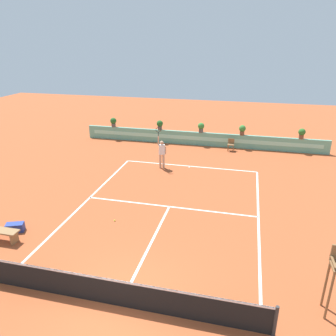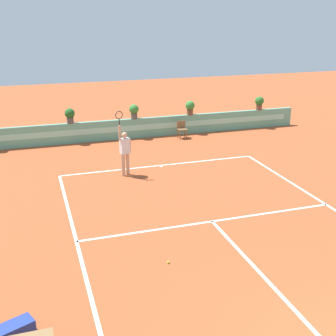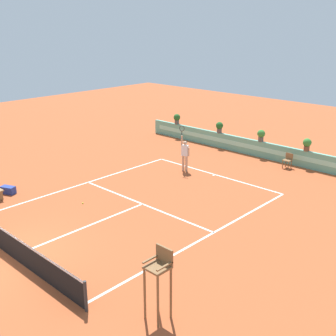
% 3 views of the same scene
% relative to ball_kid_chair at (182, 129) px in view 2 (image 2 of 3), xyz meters
% --- Properties ---
extents(ground_plane, '(60.00, 60.00, 0.00)m').
position_rel_ball_kid_chair_xyz_m(ground_plane, '(-2.29, -9.66, -0.48)').
color(ground_plane, '#A84C28').
extents(court_lines, '(8.32, 11.94, 0.01)m').
position_rel_ball_kid_chair_xyz_m(court_lines, '(-2.29, -8.94, -0.47)').
color(court_lines, white).
rests_on(court_lines, ground).
extents(back_wall_barrier, '(18.00, 0.21, 1.00)m').
position_rel_ball_kid_chair_xyz_m(back_wall_barrier, '(-2.29, 0.73, 0.02)').
color(back_wall_barrier, '#60A88E').
rests_on(back_wall_barrier, ground).
extents(ball_kid_chair, '(0.44, 0.44, 0.85)m').
position_rel_ball_kid_chair_xyz_m(ball_kid_chair, '(0.00, 0.00, 0.00)').
color(ball_kid_chair, brown).
rests_on(ball_kid_chair, ground).
extents(gear_bag, '(0.78, 0.60, 0.36)m').
position_rel_ball_kid_chair_xyz_m(gear_bag, '(-8.00, -12.84, -0.30)').
color(gear_bag, navy).
rests_on(gear_bag, ground).
extents(tennis_player, '(0.60, 0.31, 2.58)m').
position_rel_ball_kid_chair_xyz_m(tennis_player, '(-3.92, -4.46, 0.57)').
color(tennis_player, tan).
rests_on(tennis_player, ground).
extents(tennis_ball_near_baseline, '(0.07, 0.07, 0.07)m').
position_rel_ball_kid_chair_xyz_m(tennis_ball_near_baseline, '(-4.31, -11.12, -0.44)').
color(tennis_ball_near_baseline, '#CCE033').
rests_on(tennis_ball_near_baseline, ground).
extents(potted_plant_centre, '(0.48, 0.48, 0.72)m').
position_rel_ball_kid_chair_xyz_m(potted_plant_centre, '(-2.28, 0.73, 0.93)').
color(potted_plant_centre, '#514C47').
rests_on(potted_plant_centre, back_wall_barrier).
extents(potted_plant_right, '(0.48, 0.48, 0.72)m').
position_rel_ball_kid_chair_xyz_m(potted_plant_right, '(0.70, 0.73, 0.93)').
color(potted_plant_right, brown).
rests_on(potted_plant_right, back_wall_barrier).
extents(potted_plant_far_right, '(0.48, 0.48, 0.72)m').
position_rel_ball_kid_chair_xyz_m(potted_plant_far_right, '(4.72, 0.73, 0.93)').
color(potted_plant_far_right, brown).
rests_on(potted_plant_far_right, back_wall_barrier).
extents(potted_plant_left, '(0.48, 0.48, 0.72)m').
position_rel_ball_kid_chair_xyz_m(potted_plant_left, '(-5.43, 0.73, 0.93)').
color(potted_plant_left, '#514C47').
rests_on(potted_plant_left, back_wall_barrier).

